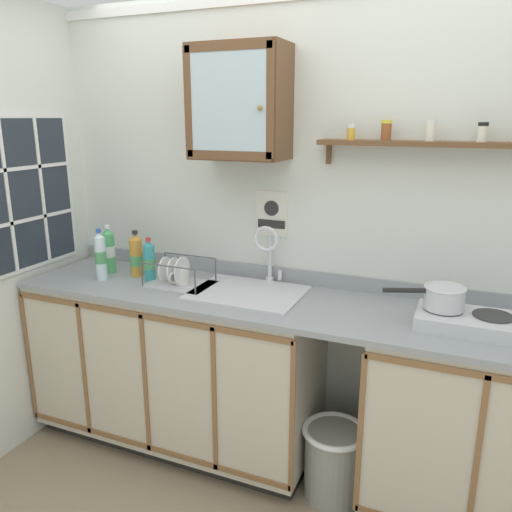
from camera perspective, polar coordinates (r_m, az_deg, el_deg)
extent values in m
plane|color=gray|center=(2.79, -0.50, -26.43)|extent=(5.92, 5.92, 0.00)
cube|color=silver|center=(2.80, 5.09, 2.48)|extent=(3.52, 0.05, 2.48)
cube|color=black|center=(3.28, -8.28, -18.53)|extent=(1.59, 0.54, 0.08)
cube|color=beige|center=(3.02, -8.92, -11.42)|extent=(1.62, 0.60, 0.86)
cube|color=brown|center=(2.64, -12.76, -6.51)|extent=(1.62, 0.01, 0.03)
cube|color=brown|center=(3.00, -11.85, -20.22)|extent=(1.62, 0.01, 0.03)
cube|color=brown|center=(3.30, -24.09, -10.30)|extent=(0.02, 0.01, 0.79)
cube|color=brown|center=(3.03, -18.71, -12.02)|extent=(0.02, 0.01, 0.79)
cube|color=brown|center=(2.80, -12.28, -13.90)|extent=(0.02, 0.01, 0.79)
cube|color=brown|center=(2.61, -4.70, -15.87)|extent=(0.02, 0.01, 0.79)
cube|color=brown|center=(2.48, 4.05, -17.78)|extent=(0.02, 0.01, 0.79)
cube|color=black|center=(2.94, 22.42, -24.24)|extent=(0.93, 0.54, 0.08)
cube|color=beige|center=(2.65, 23.47, -16.73)|extent=(0.95, 0.60, 0.86)
cube|color=brown|center=(2.20, 24.53, -12.17)|extent=(0.95, 0.01, 0.03)
cube|color=brown|center=(2.41, 11.53, -19.07)|extent=(0.02, 0.01, 0.79)
cube|color=brown|center=(2.39, 23.44, -20.48)|extent=(0.02, 0.01, 0.79)
cube|color=gray|center=(2.59, 2.69, -5.25)|extent=(2.88, 0.63, 0.03)
cube|color=gray|center=(2.83, 4.76, -2.28)|extent=(2.88, 0.02, 0.08)
cube|color=silver|center=(2.66, -0.97, -4.13)|extent=(0.57, 0.44, 0.01)
cube|color=slate|center=(2.71, -0.96, -6.81)|extent=(0.49, 0.36, 0.01)
cube|color=slate|center=(2.85, 0.54, -4.39)|extent=(0.49, 0.01, 0.13)
cube|color=slate|center=(2.53, -2.66, -6.96)|extent=(0.49, 0.01, 0.13)
cylinder|color=#4C4C51|center=(2.71, -0.96, -6.84)|extent=(0.04, 0.04, 0.01)
cylinder|color=silver|center=(2.86, 1.56, -2.63)|extent=(0.05, 0.05, 0.02)
cylinder|color=silver|center=(2.82, 1.57, -0.12)|extent=(0.02, 0.02, 0.24)
torus|color=silver|center=(2.74, 1.13, 1.94)|extent=(0.14, 0.02, 0.14)
cylinder|color=silver|center=(2.83, 2.69, -2.14)|extent=(0.02, 0.02, 0.06)
cube|color=silver|center=(2.42, 22.51, -6.78)|extent=(0.42, 0.27, 0.06)
cylinder|color=#2D2D2D|center=(2.42, 20.20, -5.59)|extent=(0.17, 0.17, 0.01)
cylinder|color=#2D2D2D|center=(2.43, 25.01, -6.08)|extent=(0.17, 0.17, 0.01)
cylinder|color=black|center=(2.30, 19.91, -7.60)|extent=(0.03, 0.02, 0.03)
cylinder|color=black|center=(2.31, 24.99, -8.11)|extent=(0.03, 0.02, 0.03)
cylinder|color=silver|center=(2.41, 20.32, -4.44)|extent=(0.17, 0.17, 0.10)
torus|color=silver|center=(2.39, 20.42, -3.35)|extent=(0.18, 0.18, 0.01)
cylinder|color=black|center=(2.35, 16.22, -3.70)|extent=(0.18, 0.08, 0.02)
cylinder|color=silver|center=(3.00, -16.97, -0.28)|extent=(0.06, 0.06, 0.24)
cone|color=silver|center=(2.96, -17.17, 2.27)|extent=(0.06, 0.06, 0.03)
cylinder|color=#2D59B2|center=(2.96, -17.21, 2.72)|extent=(0.03, 0.03, 0.02)
cylinder|color=#4C9959|center=(2.99, -16.98, -0.11)|extent=(0.06, 0.06, 0.07)
cylinder|color=teal|center=(2.90, -11.82, -0.84)|extent=(0.06, 0.06, 0.20)
cone|color=teal|center=(2.87, -11.95, 1.38)|extent=(0.06, 0.06, 0.03)
cylinder|color=red|center=(2.87, -11.97, 1.84)|extent=(0.03, 0.03, 0.02)
cylinder|color=#4C9959|center=(2.90, -11.82, -0.86)|extent=(0.06, 0.06, 0.06)
cylinder|color=gold|center=(3.02, -13.23, -0.18)|extent=(0.07, 0.07, 0.21)
cone|color=gold|center=(2.99, -13.38, 2.11)|extent=(0.07, 0.07, 0.03)
cylinder|color=#262626|center=(2.99, -13.41, 2.61)|extent=(0.03, 0.03, 0.02)
cylinder|color=#4C9959|center=(3.03, -13.21, -0.45)|extent=(0.08, 0.08, 0.06)
cylinder|color=#4CB266|center=(3.12, -16.10, 0.31)|extent=(0.07, 0.07, 0.23)
cone|color=#4CB266|center=(3.09, -16.28, 2.68)|extent=(0.07, 0.07, 0.03)
cylinder|color=white|center=(3.09, -16.32, 3.14)|extent=(0.03, 0.03, 0.02)
cylinder|color=white|center=(3.12, -16.12, 0.52)|extent=(0.07, 0.07, 0.07)
cube|color=#B2B2B7|center=(2.82, -8.52, -3.19)|extent=(0.35, 0.25, 0.01)
cylinder|color=#4C4F54|center=(2.80, -12.65, -2.03)|extent=(0.01, 0.01, 0.13)
cylinder|color=#4C4F54|center=(2.63, -6.83, -2.90)|extent=(0.01, 0.01, 0.13)
cylinder|color=#4C4F54|center=(2.98, -10.11, -0.84)|extent=(0.01, 0.01, 0.13)
cylinder|color=#4C4F54|center=(2.82, -4.54, -1.57)|extent=(0.01, 0.01, 0.13)
cylinder|color=#4C4F54|center=(2.69, -9.89, -1.13)|extent=(0.33, 0.01, 0.01)
cylinder|color=#4C4F54|center=(2.88, -7.45, 0.05)|extent=(0.33, 0.01, 0.01)
cylinder|color=white|center=(2.84, -10.11, -1.40)|extent=(0.01, 0.13, 0.13)
cylinder|color=white|center=(2.81, -9.20, -1.53)|extent=(0.01, 0.14, 0.14)
cylinder|color=white|center=(2.79, -8.27, -1.66)|extent=(0.01, 0.16, 0.16)
cylinder|color=white|center=(2.81, -8.32, -2.32)|extent=(0.08, 0.08, 0.10)
torus|color=white|center=(2.79, -9.15, -2.39)|extent=(0.05, 0.07, 0.07)
cube|color=brown|center=(2.69, -1.82, 16.76)|extent=(0.49, 0.26, 0.56)
cube|color=silver|center=(2.57, -3.15, 16.82)|extent=(0.40, 0.01, 0.46)
cube|color=brown|center=(2.67, -7.59, 16.65)|extent=(0.04, 0.01, 0.53)
cube|color=brown|center=(2.48, 1.63, 16.89)|extent=(0.04, 0.01, 0.53)
cube|color=brown|center=(2.59, -3.24, 22.45)|extent=(0.46, 0.01, 0.05)
cube|color=brown|center=(2.58, -3.07, 11.16)|extent=(0.46, 0.01, 0.05)
sphere|color=olive|center=(2.49, 0.41, 16.24)|extent=(0.02, 0.02, 0.02)
cube|color=brown|center=(2.52, 19.40, 11.75)|extent=(1.08, 0.14, 0.02)
cube|color=brown|center=(2.66, 8.14, 11.25)|extent=(0.02, 0.03, 0.10)
cylinder|color=gold|center=(2.56, 10.58, 13.28)|extent=(0.04, 0.04, 0.06)
cylinder|color=white|center=(2.56, 10.62, 14.08)|extent=(0.04, 0.04, 0.02)
cylinder|color=brown|center=(2.54, 14.36, 13.30)|extent=(0.05, 0.05, 0.08)
cylinder|color=yellow|center=(2.54, 14.43, 14.35)|extent=(0.05, 0.05, 0.02)
cylinder|color=silver|center=(2.51, 18.93, 12.96)|extent=(0.04, 0.04, 0.08)
cylinder|color=white|center=(2.51, 19.03, 14.05)|extent=(0.04, 0.04, 0.02)
cylinder|color=silver|center=(2.51, 23.99, 12.36)|extent=(0.04, 0.04, 0.07)
cylinder|color=black|center=(2.51, 24.09, 13.32)|extent=(0.04, 0.04, 0.02)
cube|color=silver|center=(2.81, 1.77, 4.75)|extent=(0.19, 0.01, 0.25)
cube|color=#262626|center=(2.81, 1.72, 3.60)|extent=(0.16, 0.00, 0.05)
cylinder|color=#262626|center=(2.80, 1.73, 5.36)|extent=(0.08, 0.00, 0.08)
cube|color=#262D38|center=(3.12, -24.45, 6.32)|extent=(0.01, 0.67, 0.81)
cube|color=white|center=(3.13, -24.58, 6.32)|extent=(0.02, 0.71, 0.86)
cube|color=white|center=(3.04, -26.00, 5.93)|extent=(0.01, 0.02, 0.81)
cube|color=white|center=(3.20, -22.83, 6.67)|extent=(0.01, 0.02, 0.81)
cube|color=white|center=(3.14, -24.09, 3.74)|extent=(0.01, 0.67, 0.02)
cube|color=white|center=(3.10, -24.67, 8.92)|extent=(0.01, 0.67, 0.02)
cylinder|color=gray|center=(2.79, 8.65, -21.87)|extent=(0.29, 0.29, 0.36)
torus|color=white|center=(2.68, 8.82, -18.77)|extent=(0.32, 0.32, 0.03)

